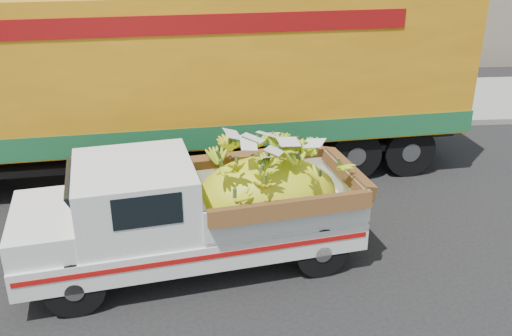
{
  "coord_description": "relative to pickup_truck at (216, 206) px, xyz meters",
  "views": [
    {
      "loc": [
        -0.26,
        -8.23,
        5.09
      ],
      "look_at": [
        0.49,
        0.39,
        1.26
      ],
      "focal_mm": 40.0,
      "sensor_mm": 36.0,
      "label": 1
    }
  ],
  "objects": [
    {
      "name": "sidewalk",
      "position": [
        0.2,
        8.12,
        -0.9
      ],
      "size": [
        60.0,
        4.0,
        0.14
      ],
      "primitive_type": "cube",
      "color": "gray",
      "rests_on": "ground"
    },
    {
      "name": "ground",
      "position": [
        0.2,
        0.37,
        -0.97
      ],
      "size": [
        100.0,
        100.0,
        0.0
      ],
      "primitive_type": "plane",
      "color": "black",
      "rests_on": "ground"
    },
    {
      "name": "semi_trailer",
      "position": [
        -0.62,
        3.57,
        1.15
      ],
      "size": [
        12.04,
        3.62,
        3.8
      ],
      "rotation": [
        0.0,
        0.0,
        0.09
      ],
      "color": "black",
      "rests_on": "ground"
    },
    {
      "name": "pickup_truck",
      "position": [
        0.0,
        0.0,
        0.0
      ],
      "size": [
        5.41,
        2.77,
        1.81
      ],
      "rotation": [
        0.0,
        0.0,
        0.18
      ],
      "color": "black",
      "rests_on": "ground"
    },
    {
      "name": "curb",
      "position": [
        0.2,
        6.02,
        -0.9
      ],
      "size": [
        60.0,
        0.25,
        0.15
      ],
      "primitive_type": "cube",
      "color": "gray",
      "rests_on": "ground"
    }
  ]
}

